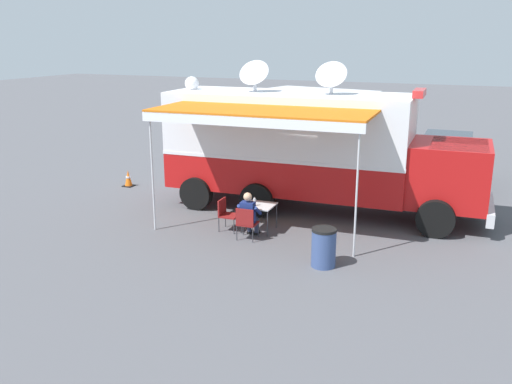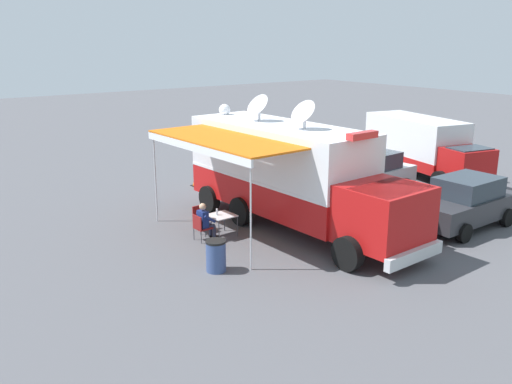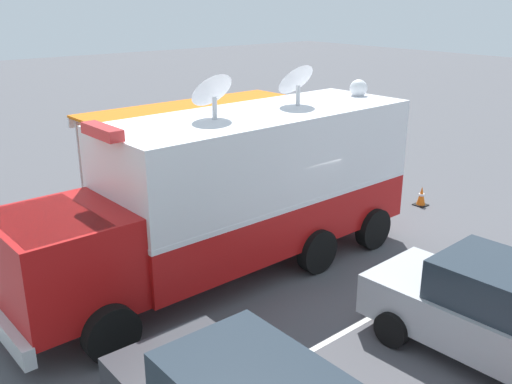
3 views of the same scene
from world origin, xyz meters
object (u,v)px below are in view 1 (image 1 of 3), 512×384
at_px(trash_bin, 324,247).
at_px(water_bottle, 255,202).
at_px(folding_chair_at_table, 246,221).
at_px(car_far_corner, 446,159).
at_px(car_behind_truck, 320,147).
at_px(support_truck, 331,119).
at_px(folding_chair_beside_table, 226,212).
at_px(traffic_cone, 128,178).
at_px(command_truck, 312,147).
at_px(seated_responder, 249,214).
at_px(folding_table, 259,207).

bearing_deg(trash_bin, water_bottle, -123.39).
xyz_separation_m(folding_chair_at_table, car_far_corner, (-8.04, 4.25, 0.37)).
bearing_deg(car_behind_truck, support_truck, -170.32).
height_order(folding_chair_beside_table, traffic_cone, folding_chair_beside_table).
bearing_deg(water_bottle, traffic_cone, -114.20).
height_order(water_bottle, car_behind_truck, car_behind_truck).
bearing_deg(command_truck, water_bottle, -17.42).
xyz_separation_m(traffic_cone, car_far_corner, (-4.69, 10.26, 0.60)).
bearing_deg(traffic_cone, water_bottle, 65.80).
relative_size(seated_responder, support_truck, 0.18).
xyz_separation_m(support_truck, car_behind_truck, (4.41, 0.75, -0.51)).
height_order(folding_chair_at_table, trash_bin, trash_bin).
bearing_deg(folding_chair_at_table, folding_chair_beside_table, -121.59).
xyz_separation_m(folding_chair_at_table, folding_chair_beside_table, (-0.50, -0.82, 0.00)).
relative_size(command_truck, folding_chair_beside_table, 10.99).
xyz_separation_m(water_bottle, folding_chair_beside_table, (0.17, -0.77, -0.32)).
relative_size(folding_chair_at_table, trash_bin, 0.96).
relative_size(command_truck, folding_chair_at_table, 10.99).
xyz_separation_m(command_truck, traffic_cone, (-0.14, -6.74, -1.67)).
bearing_deg(trash_bin, seated_responder, -114.84).
height_order(folding_table, seated_responder, seated_responder).
bearing_deg(car_behind_truck, folding_chair_beside_table, -1.76).
relative_size(command_truck, traffic_cone, 16.49).
distance_m(folding_table, water_bottle, 0.22).
height_order(command_truck, car_far_corner, command_truck).
height_order(car_behind_truck, car_far_corner, same).
bearing_deg(traffic_cone, command_truck, 88.78).
relative_size(command_truck, seated_responder, 7.65).
xyz_separation_m(folding_table, traffic_cone, (-2.55, -6.03, -0.39)).
relative_size(folding_chair_at_table, car_behind_truck, 0.20).
distance_m(trash_bin, support_truck, 14.39).
distance_m(water_bottle, folding_chair_beside_table, 0.85).
relative_size(seated_responder, car_behind_truck, 0.29).
distance_m(trash_bin, traffic_cone, 9.33).
xyz_separation_m(trash_bin, support_truck, (-13.89, -3.64, 0.93)).
relative_size(water_bottle, car_behind_truck, 0.05).
distance_m(command_truck, traffic_cone, 6.95).
bearing_deg(folding_table, folding_chair_beside_table, -70.87).
height_order(command_truck, traffic_cone, command_truck).
distance_m(water_bottle, car_far_corner, 8.54).
bearing_deg(folding_chair_beside_table, trash_bin, 66.09).
height_order(support_truck, car_behind_truck, support_truck).
bearing_deg(car_behind_truck, water_bottle, 3.74).
bearing_deg(car_far_corner, folding_chair_at_table, -27.87).
bearing_deg(folding_chair_at_table, folding_table, 177.95).
bearing_deg(water_bottle, command_truck, 162.58).
height_order(folding_table, car_far_corner, car_far_corner).
distance_m(water_bottle, trash_bin, 2.86).
bearing_deg(seated_responder, traffic_cone, -117.79).
bearing_deg(water_bottle, trash_bin, 56.61).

